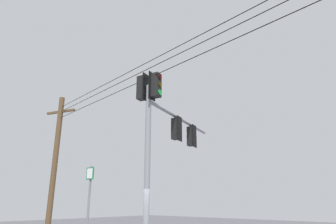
% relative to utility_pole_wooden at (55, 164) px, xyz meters
% --- Properties ---
extents(signal_mast_assembly, '(5.77, 2.02, 6.64)m').
position_rel_utility_pole_wooden_xyz_m(signal_mast_assembly, '(-0.15, 8.24, 0.63)').
color(signal_mast_assembly, gray).
rests_on(signal_mast_assembly, ground).
extents(utility_pole_wooden, '(0.79, 1.95, 8.05)m').
position_rel_utility_pole_wooden_xyz_m(utility_pole_wooden, '(0.00, 0.00, 0.00)').
color(utility_pole_wooden, brown).
rests_on(utility_pole_wooden, ground).
extents(route_sign_primary, '(0.12, 0.30, 3.20)m').
position_rel_utility_pole_wooden_xyz_m(route_sign_primary, '(2.55, 7.52, -2.26)').
color(route_sign_primary, slate).
rests_on(route_sign_primary, ground).
extents(overhead_wire_span, '(2.31, 18.80, 1.38)m').
position_rel_utility_pole_wooden_xyz_m(overhead_wire_span, '(1.14, 9.40, 2.66)').
color(overhead_wire_span, black).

